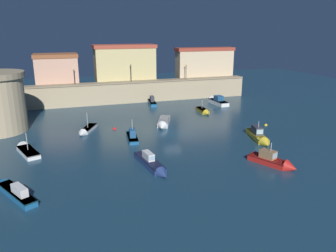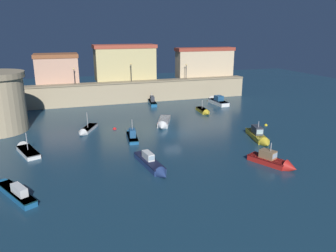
{
  "view_description": "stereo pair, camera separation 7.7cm",
  "coord_description": "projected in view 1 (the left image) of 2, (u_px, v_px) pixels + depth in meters",
  "views": [
    {
      "loc": [
        -14.72,
        -42.49,
        14.42
      ],
      "look_at": [
        0.0,
        2.01,
        0.6
      ],
      "focal_mm": 35.22,
      "sensor_mm": 36.0,
      "label": 1
    },
    {
      "loc": [
        -14.65,
        -42.51,
        14.42
      ],
      "look_at": [
        0.0,
        2.01,
        0.6
      ],
      "focal_mm": 35.22,
      "sensor_mm": 36.0,
      "label": 2
    }
  ],
  "objects": [
    {
      "name": "ground_plane",
      "position": [
        172.0,
        134.0,
        47.21
      ],
      "size": [
        130.36,
        130.36,
        0.0
      ],
      "primitive_type": "plane",
      "color": "#19384C"
    },
    {
      "name": "quay_wall",
      "position": [
        136.0,
        91.0,
        67.45
      ],
      "size": [
        47.92,
        2.65,
        4.27
      ],
      "color": "tan",
      "rests_on": "ground"
    },
    {
      "name": "old_town_backdrop",
      "position": [
        130.0,
        64.0,
        69.14
      ],
      "size": [
        42.32,
        6.06,
        7.34
      ],
      "color": "tan",
      "rests_on": "ground"
    },
    {
      "name": "quay_lamp_0",
      "position": [
        74.0,
        73.0,
        62.66
      ],
      "size": [
        0.32,
        0.32,
        3.08
      ],
      "color": "black",
      "rests_on": "quay_wall"
    },
    {
      "name": "quay_lamp_1",
      "position": [
        131.0,
        69.0,
        65.9
      ],
      "size": [
        0.32,
        0.32,
        3.65
      ],
      "color": "black",
      "rests_on": "quay_wall"
    },
    {
      "name": "quay_lamp_2",
      "position": [
        186.0,
        69.0,
        69.56
      ],
      "size": [
        0.32,
        0.32,
        3.11
      ],
      "color": "black",
      "rests_on": "quay_wall"
    },
    {
      "name": "moored_boat_0",
      "position": [
        132.0,
        135.0,
        45.39
      ],
      "size": [
        1.79,
        5.96,
        3.2
      ],
      "rotation": [
        0.0,
        0.0,
        1.47
      ],
      "color": "#195689",
      "rests_on": "ground"
    },
    {
      "name": "moored_boat_1",
      "position": [
        275.0,
        161.0,
        36.11
      ],
      "size": [
        3.79,
        5.7,
        2.92
      ],
      "rotation": [
        0.0,
        0.0,
        -1.13
      ],
      "color": "red",
      "rests_on": "ground"
    },
    {
      "name": "moored_boat_2",
      "position": [
        259.0,
        136.0,
        44.46
      ],
      "size": [
        2.99,
        7.07,
        2.86
      ],
      "rotation": [
        0.0,
        0.0,
        -1.8
      ],
      "color": "gold",
      "rests_on": "ground"
    },
    {
      "name": "moored_boat_3",
      "position": [
        153.0,
        164.0,
        35.39
      ],
      "size": [
        2.33,
        7.37,
        1.74
      ],
      "rotation": [
        0.0,
        0.0,
        -1.43
      ],
      "color": "navy",
      "rests_on": "ground"
    },
    {
      "name": "moored_boat_4",
      "position": [
        86.0,
        130.0,
        47.91
      ],
      "size": [
        3.52,
        5.52,
        3.11
      ],
      "rotation": [
        0.0,
        0.0,
        -2.02
      ],
      "color": "white",
      "rests_on": "ground"
    },
    {
      "name": "moored_boat_5",
      "position": [
        13.0,
        190.0,
        29.75
      ],
      "size": [
        4.44,
        6.96,
        1.58
      ],
      "rotation": [
        0.0,
        0.0,
        2.06
      ],
      "color": "#195689",
      "rests_on": "ground"
    },
    {
      "name": "moored_boat_6",
      "position": [
        151.0,
        101.0,
        66.27
      ],
      "size": [
        2.0,
        7.09,
        2.63
      ],
      "rotation": [
        0.0,
        0.0,
        1.45
      ],
      "color": "#195689",
      "rests_on": "ground"
    },
    {
      "name": "moored_boat_7",
      "position": [
        216.0,
        101.0,
        66.36
      ],
      "size": [
        2.28,
        6.77,
        2.73
      ],
      "rotation": [
        0.0,
        0.0,
        1.65
      ],
      "color": "white",
      "rests_on": "ground"
    },
    {
      "name": "moored_boat_8",
      "position": [
        204.0,
        111.0,
        58.87
      ],
      "size": [
        1.49,
        4.88,
        2.39
      ],
      "rotation": [
        0.0,
        0.0,
        -1.63
      ],
      "color": "gold",
      "rests_on": "ground"
    },
    {
      "name": "moored_boat_9",
      "position": [
        163.0,
        123.0,
        51.18
      ],
      "size": [
        4.02,
        6.66,
        1.49
      ],
      "rotation": [
        0.0,
        0.0,
        -1.98
      ],
      "color": "white",
      "rests_on": "ground"
    },
    {
      "name": "moored_boat_10",
      "position": [
        26.0,
        149.0,
        40.24
      ],
      "size": [
        3.46,
        6.21,
        3.11
      ],
      "rotation": [
        0.0,
        0.0,
        1.92
      ],
      "color": "white",
      "rests_on": "ground"
    },
    {
      "name": "mooring_buoy_0",
      "position": [
        115.0,
        129.0,
        49.36
      ],
      "size": [
        0.55,
        0.55,
        0.55
      ],
      "primitive_type": "sphere",
      "color": "red",
      "rests_on": "ground"
    },
    {
      "name": "mooring_buoy_1",
      "position": [
        266.0,
        125.0,
        51.35
      ],
      "size": [
        0.5,
        0.5,
        0.5
      ],
      "primitive_type": "sphere",
      "color": "yellow",
      "rests_on": "ground"
    }
  ]
}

